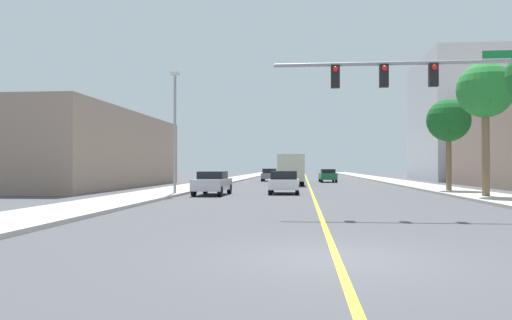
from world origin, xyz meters
name	(u,v)px	position (x,y,z in m)	size (l,w,h in m)	color
ground	(308,183)	(0.00, 42.00, 0.00)	(192.00, 192.00, 0.00)	#47474C
sidewalk_left	(217,182)	(-9.72, 42.00, 0.07)	(3.54, 168.00, 0.15)	#B2ADA3
sidewalk_right	(403,183)	(9.72, 42.00, 0.07)	(3.54, 168.00, 0.15)	#B2ADA3
lane_marking_center	(308,183)	(0.00, 42.00, 0.00)	(0.16, 144.00, 0.01)	yellow
building_left_near	(40,150)	(-23.32, 30.80, 3.16)	(17.94, 24.66, 6.31)	gray
building_right_far	(471,119)	(20.57, 54.09, 7.76)	(12.43, 15.88, 15.51)	silver
traffic_signal_mast	(455,90)	(4.82, 8.49, 4.53)	(10.15, 0.36, 5.81)	gray
street_lamp	(175,126)	(-8.45, 19.78, 4.29)	(0.56, 0.28, 7.45)	gray
palm_mid	(485,92)	(9.44, 18.34, 5.92)	(3.06, 3.06, 7.40)	brown
palm_far	(449,121)	(9.33, 24.81, 4.88)	(2.93, 2.93, 6.26)	brown
car_white	(284,182)	(-1.82, 22.14, 0.76)	(1.95, 3.91, 1.48)	white
car_gray	(270,175)	(-4.49, 48.92, 0.77)	(1.87, 4.31, 1.50)	slate
car_silver	(212,183)	(-6.20, 20.29, 0.76)	(1.92, 4.22, 1.47)	#BCBCC1
car_green	(328,175)	(2.21, 45.60, 0.76)	(1.90, 4.47, 1.46)	#196638
delivery_truck	(291,169)	(-1.72, 36.35, 1.54)	(2.62, 7.39, 2.86)	#194799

